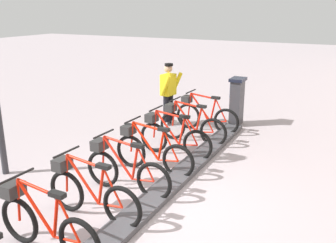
# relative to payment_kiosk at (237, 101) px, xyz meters

# --- Properties ---
(ground_plane) EXTENTS (60.00, 60.00, 0.00)m
(ground_plane) POSITION_rel_payment_kiosk_xyz_m (-0.05, 4.95, -0.67)
(ground_plane) COLOR #AFA1A6
(dock_rail_base) EXTENTS (0.44, 9.28, 0.10)m
(dock_rail_base) POSITION_rel_payment_kiosk_xyz_m (-0.05, 4.95, -0.62)
(dock_rail_base) COLOR #47474C
(dock_rail_base) RESTS_ON ground
(payment_kiosk) EXTENTS (0.36, 0.52, 1.28)m
(payment_kiosk) POSITION_rel_payment_kiosk_xyz_m (0.00, 0.00, 0.00)
(payment_kiosk) COLOR #38383D
(payment_kiosk) RESTS_ON ground
(bike_docked_0) EXTENTS (1.72, 0.54, 1.02)m
(bike_docked_0) POSITION_rel_payment_kiosk_xyz_m (0.57, 0.91, -0.24)
(bike_docked_0) COLOR black
(bike_docked_0) RESTS_ON ground
(bike_docked_1) EXTENTS (1.72, 0.54, 1.02)m
(bike_docked_1) POSITION_rel_payment_kiosk_xyz_m (0.57, 1.85, -0.24)
(bike_docked_1) COLOR black
(bike_docked_1) RESTS_ON ground
(bike_docked_2) EXTENTS (1.72, 0.54, 1.02)m
(bike_docked_2) POSITION_rel_payment_kiosk_xyz_m (0.57, 2.79, -0.24)
(bike_docked_2) COLOR black
(bike_docked_2) RESTS_ON ground
(bike_docked_3) EXTENTS (1.72, 0.54, 1.02)m
(bike_docked_3) POSITION_rel_payment_kiosk_xyz_m (0.57, 3.73, -0.24)
(bike_docked_3) COLOR black
(bike_docked_3) RESTS_ON ground
(bike_docked_4) EXTENTS (1.72, 0.54, 1.02)m
(bike_docked_4) POSITION_rel_payment_kiosk_xyz_m (0.57, 4.67, -0.24)
(bike_docked_4) COLOR black
(bike_docked_4) RESTS_ON ground
(bike_docked_5) EXTENTS (1.72, 0.54, 1.02)m
(bike_docked_5) POSITION_rel_payment_kiosk_xyz_m (0.57, 5.62, -0.24)
(bike_docked_5) COLOR black
(bike_docked_5) RESTS_ON ground
(bike_docked_6) EXTENTS (1.72, 0.54, 1.02)m
(bike_docked_6) POSITION_rel_payment_kiosk_xyz_m (0.57, 6.56, -0.24)
(bike_docked_6) COLOR black
(bike_docked_6) RESTS_ON ground
(worker_near_rack) EXTENTS (0.53, 0.67, 1.66)m
(worker_near_rack) POSITION_rel_payment_kiosk_xyz_m (1.64, 0.81, 0.24)
(worker_near_rack) COLOR white
(worker_near_rack) RESTS_ON ground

